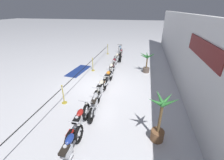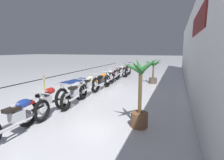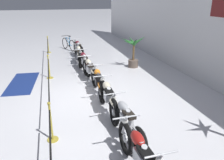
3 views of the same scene
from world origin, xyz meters
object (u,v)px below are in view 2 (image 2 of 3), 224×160
Objects in this scene: motorcycle_red_7 at (47,102)px; stanchion_mid_left at (92,76)px; motorcycle_maroon_0 at (128,70)px; motorcycle_maroon_2 at (116,74)px; motorcycle_cream_5 at (89,86)px; potted_palm_right_of_row at (140,96)px; motorcycle_silver_6 at (75,93)px; motorcycle_cream_1 at (121,72)px; floor_banner at (76,81)px; bicycle at (130,68)px; stanchion_far_left at (87,71)px; motorcycle_cream_3 at (110,77)px; stanchion_mid_right at (45,90)px; motorcycle_blue_8 at (19,117)px; motorcycle_orange_4 at (102,81)px; potted_palm_left_of_row at (153,72)px.

motorcycle_red_7 is 2.26× the size of stanchion_mid_left.
stanchion_mid_left reaches higher than motorcycle_maroon_0.
motorcycle_maroon_2 is 4.05m from motorcycle_cream_5.
motorcycle_silver_6 is at bearing -112.63° from potted_palm_right_of_row.
motorcycle_silver_6 is at bearing 2.19° from motorcycle_cream_1.
floor_banner is at bearing -135.56° from potted_palm_right_of_row.
motorcycle_cream_5 is 2.72m from motorcycle_red_7.
potted_palm_right_of_row reaches higher than motorcycle_silver_6.
motorcycle_silver_6 is 1.33× the size of bicycle.
stanchion_far_left is at bearing 0.00° from stanchion_mid_left.
stanchion_far_left is at bearing -12.26° from bicycle.
motorcycle_red_7 is at bearing -1.62° from motorcycle_cream_5.
motorcycle_maroon_2 is 0.88× the size of floor_banner.
potted_palm_right_of_row is (5.34, 2.94, 0.42)m from motorcycle_cream_3.
motorcycle_silver_6 is at bearing 79.89° from stanchion_mid_right.
potted_palm_right_of_row is at bearing 15.96° from bicycle.
motorcycle_cream_3 reaches higher than motorcycle_blue_8.
motorcycle_maroon_2 reaches higher than motorcycle_silver_6.
stanchion_mid_left reaches higher than motorcycle_blue_8.
motorcycle_cream_5 is (1.47, -0.02, 0.03)m from motorcycle_orange_4.
stanchion_mid_left is at bearing -166.67° from motorcycle_blue_8.
floor_banner is (0.73, -2.71, -0.47)m from motorcycle_maroon_2.
motorcycle_maroon_2 is at bearing -178.60° from motorcycle_blue_8.
bicycle is (-7.51, -0.40, -0.06)m from motorcycle_orange_4.
stanchion_mid_left reaches higher than motorcycle_maroon_2.
motorcycle_maroon_2 is at bearing 162.42° from stanchion_mid_right.
bicycle is (-6.13, -0.34, -0.07)m from motorcycle_cream_3.
motorcycle_maroon_0 is at bearing -179.98° from motorcycle_orange_4.
bicycle reaches higher than motorcycle_maroon_2.
motorcycle_cream_3 is 4.18m from motorcycle_silver_6.
potted_palm_left_of_row is (-4.18, 2.41, 0.28)m from motorcycle_cream_5.
bicycle reaches higher than motorcycle_cream_5.
potted_palm_right_of_row is 1.91× the size of stanchion_mid_right.
motorcycle_red_7 reaches higher than motorcycle_orange_4.
motorcycle_cream_5 is at bearing 0.96° from motorcycle_cream_3.
floor_banner is (-0.47, -2.75, -0.46)m from motorcycle_cream_3.
bicycle is at bearing -169.30° from motorcycle_maroon_0.
motorcycle_maroon_2 is at bearing -177.90° from motorcycle_silver_6.
motorcycle_maroon_0 is 5.41m from motorcycle_orange_4.
stanchion_far_left is (-5.46, -4.58, -0.11)m from potted_palm_right_of_row.
motorcycle_cream_5 is 1.33m from motorcycle_silver_6.
motorcycle_maroon_0 is 8.06m from stanchion_mid_right.
motorcycle_silver_6 reaches higher than floor_banner.
potted_palm_right_of_row is at bearing 24.53° from motorcycle_maroon_2.
bicycle is 11.94m from potted_palm_right_of_row.
motorcycle_cream_5 is at bearing 178.38° from motorcycle_red_7.
stanchion_far_left is at bearing -150.41° from motorcycle_cream_5.
motorcycle_maroon_0 is 4.56m from floor_banner.
motorcycle_orange_4 is 1.47m from motorcycle_cream_5.
motorcycle_blue_8 is 1.16× the size of potted_palm_right_of_row.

